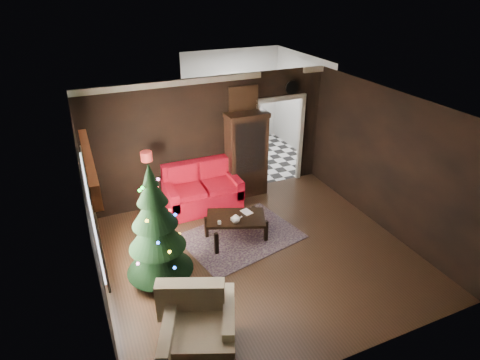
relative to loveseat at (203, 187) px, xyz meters
name	(u,v)px	position (x,y,z in m)	size (l,w,h in m)	color
floor	(259,255)	(0.40, -2.05, -0.50)	(5.50, 5.50, 0.00)	black
ceiling	(263,110)	(0.40, -2.05, 2.30)	(5.50, 5.50, 0.00)	white
wall_back	(212,140)	(0.40, 0.45, 0.90)	(5.50, 5.50, 0.00)	black
wall_front	(353,282)	(0.40, -4.55, 0.90)	(5.50, 5.50, 0.00)	black
wall_left	(92,225)	(-2.35, -2.05, 0.90)	(5.50, 5.50, 0.00)	black
wall_right	(387,162)	(3.15, -2.05, 0.90)	(5.50, 5.50, 0.00)	black
doorway	(278,143)	(2.10, 0.45, 0.55)	(1.10, 0.10, 2.10)	beige
left_window	(93,215)	(-2.31, -1.85, 0.95)	(0.05, 1.60, 1.40)	white
valance	(89,165)	(-2.23, -1.85, 1.77)	(0.12, 2.10, 0.35)	brown
kitchen_floor	(252,159)	(2.10, 1.95, -0.50)	(3.00, 3.00, 0.00)	white
kitchen_window	(232,88)	(2.10, 3.40, 1.20)	(0.70, 0.06, 0.70)	white
rug	(241,236)	(0.33, -1.39, -0.49)	(2.19, 1.59, 0.01)	#3A2330
loveseat	(203,187)	(0.00, 0.00, 0.00)	(1.70, 0.90, 1.00)	#9E081A
curio_cabinet	(246,156)	(1.15, 0.22, 0.45)	(0.90, 0.45, 1.90)	black
floor_lamp	(150,185)	(-1.14, -0.04, 0.33)	(0.25, 0.25, 1.47)	black
christmas_tree	(156,228)	(-1.43, -1.97, 0.55)	(1.12, 1.12, 2.13)	black
armchair	(200,329)	(-1.28, -3.69, -0.04)	(1.00, 1.00, 1.02)	tan
coffee_table	(236,228)	(0.20, -1.41, -0.24)	(1.11, 0.67, 0.50)	black
teapot	(236,219)	(0.12, -1.60, 0.10)	(0.18, 0.18, 0.17)	white
cup_a	(219,222)	(-0.17, -1.51, 0.04)	(0.07, 0.07, 0.06)	silver
cup_b	(232,219)	(0.09, -1.49, 0.04)	(0.06, 0.06, 0.05)	white
book	(243,209)	(0.37, -1.36, 0.13)	(0.17, 0.02, 0.23)	tan
wall_clock	(292,88)	(2.35, 0.40, 1.88)	(0.32, 0.32, 0.06)	white
painting	(243,99)	(1.15, 0.41, 1.75)	(0.62, 0.05, 0.52)	#B87D4E
kitchen_counter	(235,130)	(2.10, 3.15, -0.05)	(1.80, 0.60, 0.90)	silver
kitchen_table	(246,152)	(1.80, 1.65, -0.12)	(0.70, 0.70, 0.75)	brown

